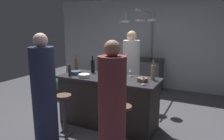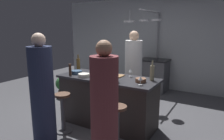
{
  "view_description": "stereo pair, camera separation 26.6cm",
  "coord_description": "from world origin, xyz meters",
  "px_view_note": "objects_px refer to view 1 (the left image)",
  "views": [
    {
      "loc": [
        1.62,
        -3.12,
        1.76
      ],
      "look_at": [
        0.0,
        0.15,
        1.0
      ],
      "focal_mm": 32.82,
      "sensor_mm": 36.0,
      "label": 1
    },
    {
      "loc": [
        1.86,
        -2.99,
        1.76
      ],
      "look_at": [
        0.0,
        0.15,
        1.0
      ],
      "focal_mm": 32.82,
      "sensor_mm": 36.0,
      "label": 2
    }
  ],
  "objects_px": {
    "wine_bottle_white": "(153,72)",
    "guest_right": "(112,112)",
    "bar_stool_left": "(64,112)",
    "bar_stool_right": "(122,126)",
    "mixing_bowl_ceramic": "(84,76)",
    "mixing_bowl_wooden": "(142,80)",
    "wine_bottle_rose": "(118,73)",
    "potted_plant": "(58,86)",
    "wine_glass_near_right_guest": "(131,71)",
    "guest_left": "(44,95)",
    "mixing_bowl_blue": "(76,73)",
    "cutting_board": "(115,75)",
    "wine_glass_near_left_guest": "(143,78)",
    "chef": "(131,74)",
    "wine_bottle_dark": "(93,66)",
    "wine_bottle_green": "(100,72)",
    "pepper_mill": "(70,70)",
    "stove_range": "(148,74)",
    "wine_bottle_amber": "(76,65)"
  },
  "relations": [
    {
      "from": "chef",
      "to": "pepper_mill",
      "type": "relative_size",
      "value": 8.07
    },
    {
      "from": "wine_bottle_white",
      "to": "guest_right",
      "type": "bearing_deg",
      "value": -98.17
    },
    {
      "from": "wine_bottle_white",
      "to": "mixing_bowl_blue",
      "type": "height_order",
      "value": "wine_bottle_white"
    },
    {
      "from": "wine_glass_near_right_guest",
      "to": "stove_range",
      "type": "bearing_deg",
      "value": 98.53
    },
    {
      "from": "wine_bottle_dark",
      "to": "guest_right",
      "type": "bearing_deg",
      "value": -50.0
    },
    {
      "from": "wine_bottle_rose",
      "to": "mixing_bowl_wooden",
      "type": "xyz_separation_m",
      "value": [
        0.38,
        0.15,
        -0.1
      ]
    },
    {
      "from": "wine_bottle_white",
      "to": "mixing_bowl_ceramic",
      "type": "relative_size",
      "value": 1.64
    },
    {
      "from": "wine_glass_near_right_guest",
      "to": "guest_right",
      "type": "bearing_deg",
      "value": -78.74
    },
    {
      "from": "potted_plant",
      "to": "wine_glass_near_right_guest",
      "type": "distance_m",
      "value": 2.35
    },
    {
      "from": "guest_left",
      "to": "wine_bottle_rose",
      "type": "bearing_deg",
      "value": 45.29
    },
    {
      "from": "wine_bottle_green",
      "to": "wine_glass_near_left_guest",
      "type": "height_order",
      "value": "wine_bottle_green"
    },
    {
      "from": "potted_plant",
      "to": "wine_bottle_dark",
      "type": "height_order",
      "value": "wine_bottle_dark"
    },
    {
      "from": "wine_glass_near_right_guest",
      "to": "mixing_bowl_ceramic",
      "type": "relative_size",
      "value": 0.72
    },
    {
      "from": "bar_stool_left",
      "to": "bar_stool_right",
      "type": "bearing_deg",
      "value": 0.0
    },
    {
      "from": "stove_range",
      "to": "wine_bottle_dark",
      "type": "height_order",
      "value": "wine_bottle_dark"
    },
    {
      "from": "pepper_mill",
      "to": "wine_bottle_amber",
      "type": "bearing_deg",
      "value": 108.55
    },
    {
      "from": "wine_bottle_green",
      "to": "mixing_bowl_wooden",
      "type": "bearing_deg",
      "value": 11.98
    },
    {
      "from": "pepper_mill",
      "to": "wine_bottle_amber",
      "type": "distance_m",
      "value": 0.42
    },
    {
      "from": "chef",
      "to": "bar_stool_left",
      "type": "relative_size",
      "value": 2.49
    },
    {
      "from": "bar_stool_right",
      "to": "wine_bottle_amber",
      "type": "bearing_deg",
      "value": 149.78
    },
    {
      "from": "stove_range",
      "to": "wine_glass_near_left_guest",
      "type": "relative_size",
      "value": 6.1
    },
    {
      "from": "bar_stool_left",
      "to": "pepper_mill",
      "type": "xyz_separation_m",
      "value": [
        -0.16,
        0.39,
        0.63
      ]
    },
    {
      "from": "mixing_bowl_ceramic",
      "to": "cutting_board",
      "type": "bearing_deg",
      "value": 38.84
    },
    {
      "from": "wine_bottle_amber",
      "to": "wine_glass_near_right_guest",
      "type": "height_order",
      "value": "wine_bottle_amber"
    },
    {
      "from": "mixing_bowl_blue",
      "to": "mixing_bowl_ceramic",
      "type": "bearing_deg",
      "value": -24.73
    },
    {
      "from": "wine_bottle_dark",
      "to": "wine_glass_near_left_guest",
      "type": "xyz_separation_m",
      "value": [
        1.15,
        -0.4,
        -0.02
      ]
    },
    {
      "from": "guest_right",
      "to": "wine_bottle_dark",
      "type": "distance_m",
      "value": 1.62
    },
    {
      "from": "bar_stool_left",
      "to": "wine_bottle_rose",
      "type": "xyz_separation_m",
      "value": [
        0.77,
        0.45,
        0.66
      ]
    },
    {
      "from": "mixing_bowl_ceramic",
      "to": "mixing_bowl_wooden",
      "type": "relative_size",
      "value": 1.17
    },
    {
      "from": "guest_left",
      "to": "mixing_bowl_ceramic",
      "type": "distance_m",
      "value": 0.81
    },
    {
      "from": "bar_stool_left",
      "to": "bar_stool_right",
      "type": "height_order",
      "value": "same"
    },
    {
      "from": "mixing_bowl_wooden",
      "to": "stove_range",
      "type": "bearing_deg",
      "value": 104.44
    },
    {
      "from": "wine_bottle_white",
      "to": "mixing_bowl_ceramic",
      "type": "bearing_deg",
      "value": -161.03
    },
    {
      "from": "mixing_bowl_wooden",
      "to": "wine_glass_near_right_guest",
      "type": "bearing_deg",
      "value": 140.01
    },
    {
      "from": "stove_range",
      "to": "pepper_mill",
      "type": "xyz_separation_m",
      "value": [
        -0.67,
        -2.68,
        0.56
      ]
    },
    {
      "from": "chef",
      "to": "wine_glass_near_left_guest",
      "type": "height_order",
      "value": "chef"
    },
    {
      "from": "chef",
      "to": "bar_stool_left",
      "type": "height_order",
      "value": "chef"
    },
    {
      "from": "cutting_board",
      "to": "mixing_bowl_wooden",
      "type": "xyz_separation_m",
      "value": [
        0.58,
        -0.16,
        0.02
      ]
    },
    {
      "from": "pepper_mill",
      "to": "wine_bottle_amber",
      "type": "height_order",
      "value": "wine_bottle_amber"
    },
    {
      "from": "wine_bottle_dark",
      "to": "mixing_bowl_ceramic",
      "type": "distance_m",
      "value": 0.44
    },
    {
      "from": "cutting_board",
      "to": "wine_glass_near_left_guest",
      "type": "relative_size",
      "value": 2.19
    },
    {
      "from": "pepper_mill",
      "to": "mixing_bowl_wooden",
      "type": "distance_m",
      "value": 1.32
    },
    {
      "from": "bar_stool_left",
      "to": "stove_range",
      "type": "bearing_deg",
      "value": 80.65
    },
    {
      "from": "bar_stool_left",
      "to": "guest_right",
      "type": "xyz_separation_m",
      "value": [
        1.09,
        -0.4,
        0.38
      ]
    },
    {
      "from": "cutting_board",
      "to": "wine_bottle_white",
      "type": "distance_m",
      "value": 0.7
    },
    {
      "from": "guest_right",
      "to": "cutting_board",
      "type": "bearing_deg",
      "value": 114.34
    },
    {
      "from": "mixing_bowl_wooden",
      "to": "mixing_bowl_blue",
      "type": "bearing_deg",
      "value": -177.04
    },
    {
      "from": "bar_stool_right",
      "to": "cutting_board",
      "type": "distance_m",
      "value": 1.05
    },
    {
      "from": "cutting_board",
      "to": "bar_stool_right",
      "type": "bearing_deg",
      "value": -57.1
    },
    {
      "from": "wine_bottle_green",
      "to": "mixing_bowl_blue",
      "type": "xyz_separation_m",
      "value": [
        -0.57,
        0.08,
        -0.09
      ]
    }
  ]
}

